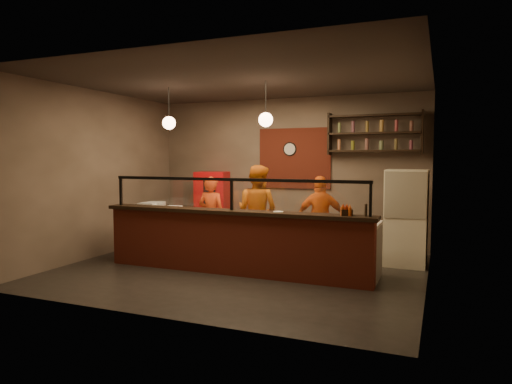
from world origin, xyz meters
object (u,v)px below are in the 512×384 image
at_px(condiment_caddy, 347,212).
at_px(pepper_mill, 366,210).
at_px(cook_left, 212,216).
at_px(cook_mid, 257,211).
at_px(pizza_dough, 237,216).
at_px(wall_clock, 290,149).
at_px(fridge, 406,218).
at_px(cook_right, 321,219).
at_px(red_cooler, 212,207).

bearing_deg(condiment_caddy, pepper_mill, 4.07).
distance_m(cook_left, cook_mid, 0.92).
relative_size(cook_mid, pizza_dough, 3.73).
height_order(wall_clock, pepper_mill, wall_clock).
bearing_deg(condiment_caddy, fridge, 67.05).
height_order(pizza_dough, pepper_mill, pepper_mill).
height_order(fridge, pepper_mill, fridge).
xyz_separation_m(fridge, pepper_mill, (-0.45, -1.70, 0.30)).
height_order(cook_right, red_cooler, red_cooler).
bearing_deg(cook_left, pepper_mill, 160.64).
bearing_deg(pizza_dough, fridge, 26.64).
height_order(wall_clock, cook_left, wall_clock).
relative_size(cook_left, pepper_mill, 8.59).
height_order(cook_left, cook_right, cook_right).
xyz_separation_m(cook_right, red_cooler, (-2.76, 0.99, 0.01)).
distance_m(cook_mid, pizza_dough, 1.00).
relative_size(red_cooler, condiment_caddy, 9.66).
distance_m(pizza_dough, condiment_caddy, 1.99).
bearing_deg(cook_mid, condiment_caddy, 155.52).
bearing_deg(wall_clock, pizza_dough, -94.27).
relative_size(cook_left, condiment_caddy, 9.35).
xyz_separation_m(cook_left, condiment_caddy, (2.88, -1.19, 0.33)).
bearing_deg(cook_left, wall_clock, -124.50).
xyz_separation_m(cook_mid, condiment_caddy, (1.99, -1.38, 0.22)).
distance_m(red_cooler, pepper_mill, 4.51).
xyz_separation_m(cook_left, red_cooler, (-0.63, 1.24, 0.03)).
distance_m(cook_left, pizza_dough, 1.25).
bearing_deg(cook_mid, pizza_dough, 102.46).
bearing_deg(fridge, pepper_mill, -103.80).
relative_size(fridge, pizza_dough, 3.59).
bearing_deg(condiment_caddy, pizza_dough, 169.02).
height_order(fridge, condiment_caddy, fridge).
relative_size(wall_clock, cook_left, 0.19).
height_order(cook_right, fridge, fridge).
distance_m(cook_left, fridge, 3.65).
height_order(cook_mid, pepper_mill, cook_mid).
relative_size(red_cooler, pepper_mill, 8.87).
height_order(wall_clock, condiment_caddy, wall_clock).
bearing_deg(cook_left, fridge, -170.66).
xyz_separation_m(red_cooler, pizza_dough, (1.56, -2.06, 0.11)).
relative_size(cook_mid, cook_right, 1.12).
bearing_deg(cook_right, pepper_mill, 105.14).
xyz_separation_m(wall_clock, cook_mid, (-0.21, -1.36, -1.21)).
bearing_deg(cook_left, cook_mid, -167.15).
xyz_separation_m(cook_left, cook_mid, (0.89, 0.19, 0.11)).
distance_m(red_cooler, condiment_caddy, 4.28).
bearing_deg(red_cooler, cook_mid, -45.67).
height_order(pizza_dough, condiment_caddy, condiment_caddy).
distance_m(cook_mid, cook_right, 1.24).
relative_size(cook_mid, red_cooler, 1.11).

